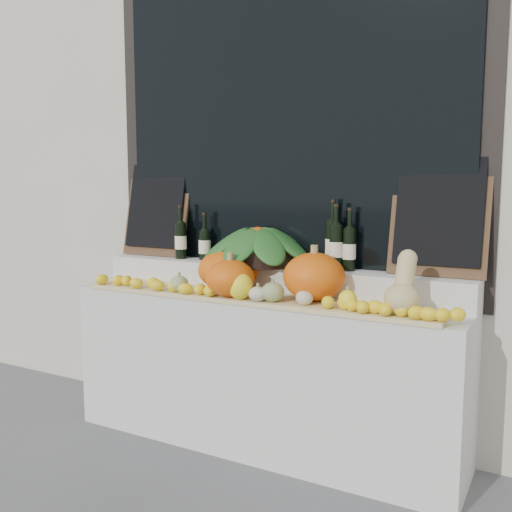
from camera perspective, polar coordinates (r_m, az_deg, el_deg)
storefront_facade at (r=3.92m, az=5.91°, el=17.88°), size 7.00×0.94×4.50m
display_sill at (r=3.37m, az=0.63°, el=-11.41°), size 2.30×0.55×0.88m
rear_tier at (r=3.38m, az=1.85°, el=-2.29°), size 2.30×0.25×0.16m
straw_bedding at (r=3.15m, az=-0.44°, el=-4.21°), size 2.10×0.32×0.02m
pumpkin_left at (r=3.30m, az=-2.77°, el=-1.39°), size 0.46×0.46×0.24m
pumpkin_right at (r=3.01m, az=5.82°, el=-2.06°), size 0.43×0.43×0.25m
pumpkin_center at (r=3.11m, az=-2.60°, el=-2.23°), size 0.30×0.30×0.20m
butternut_squash at (r=2.77m, az=14.52°, el=-3.20°), size 0.17×0.22×0.30m
decorative_gourds at (r=3.02m, az=-0.43°, el=-3.39°), size 1.10×0.15×0.17m
lemon_heap at (r=3.05m, az=-1.46°, el=-3.75°), size 2.20×0.16×0.06m
produce_bowl at (r=3.38m, az=0.23°, el=1.01°), size 0.72×0.72×0.24m
wine_bottle_far_left at (r=3.70m, az=-7.54°, el=1.60°), size 0.08×0.08×0.34m
wine_bottle_near_left at (r=3.62m, az=-5.16°, el=1.17°), size 0.08×0.08×0.30m
wine_bottle_tall at (r=3.23m, az=7.68°, el=1.21°), size 0.08×0.08×0.39m
wine_bottle_near_right at (r=3.18m, az=7.97°, el=0.94°), size 0.08×0.08×0.37m
wine_bottle_far_right at (r=3.18m, az=9.29°, el=0.73°), size 0.08×0.08×0.35m
chalkboard_left at (r=3.89m, az=-9.90°, el=4.76°), size 0.50×0.15×0.61m
chalkboard_right at (r=3.09m, az=17.83°, el=3.97°), size 0.50×0.15×0.61m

